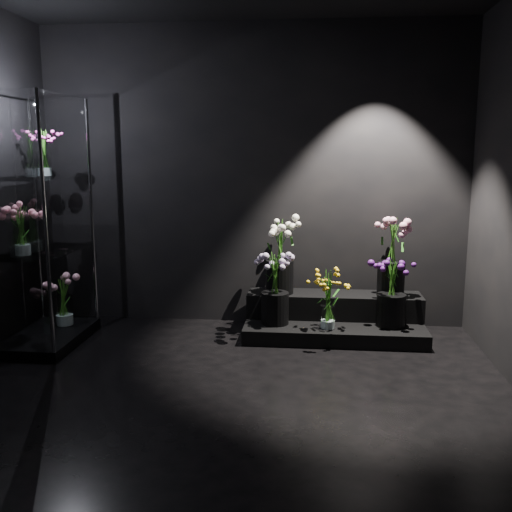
# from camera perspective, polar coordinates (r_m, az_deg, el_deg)

# --- Properties ---
(floor) EXTENTS (4.00, 4.00, 0.00)m
(floor) POSITION_cam_1_polar(r_m,az_deg,el_deg) (3.79, -3.66, -15.28)
(floor) COLOR black
(floor) RESTS_ON ground
(wall_back) EXTENTS (4.00, 0.00, 4.00)m
(wall_back) POSITION_cam_1_polar(r_m,az_deg,el_deg) (5.40, -0.34, 7.86)
(wall_back) COLOR black
(wall_back) RESTS_ON floor
(wall_front) EXTENTS (4.00, 0.00, 4.00)m
(wall_front) POSITION_cam_1_polar(r_m,az_deg,el_deg) (1.50, -16.82, 0.66)
(wall_front) COLOR black
(wall_front) RESTS_ON floor
(display_riser) EXTENTS (1.59, 0.71, 0.35)m
(display_riser) POSITION_cam_1_polar(r_m,az_deg,el_deg) (5.27, 7.79, -6.16)
(display_riser) COLOR black
(display_riser) RESTS_ON floor
(display_case) EXTENTS (0.57, 0.95, 2.09)m
(display_case) POSITION_cam_1_polar(r_m,az_deg,el_deg) (5.10, -20.74, 3.05)
(display_case) COLOR black
(display_case) RESTS_ON floor
(bouquet_orange_bells) EXTENTS (0.32, 0.32, 0.52)m
(bouquet_orange_bells) POSITION_cam_1_polar(r_m,az_deg,el_deg) (4.94, 7.23, -4.18)
(bouquet_orange_bells) COLOR white
(bouquet_orange_bells) RESTS_ON display_riser
(bouquet_lilac) EXTENTS (0.43, 0.43, 0.64)m
(bouquet_lilac) POSITION_cam_1_polar(r_m,az_deg,el_deg) (5.02, 1.92, -2.88)
(bouquet_lilac) COLOR black
(bouquet_lilac) RESTS_ON display_riser
(bouquet_purple) EXTENTS (0.44, 0.44, 0.60)m
(bouquet_purple) POSITION_cam_1_polar(r_m,az_deg,el_deg) (5.09, 13.43, -3.22)
(bouquet_purple) COLOR black
(bouquet_purple) RESTS_ON display_riser
(bouquet_cream_roses) EXTENTS (0.48, 0.48, 0.68)m
(bouquet_cream_roses) POSITION_cam_1_polar(r_m,az_deg,el_deg) (5.20, 2.40, 0.59)
(bouquet_cream_roses) COLOR black
(bouquet_cream_roses) RESTS_ON display_riser
(bouquet_pink_roses) EXTENTS (0.43, 0.43, 0.74)m
(bouquet_pink_roses) POSITION_cam_1_polar(r_m,az_deg,el_deg) (5.25, 13.45, 0.54)
(bouquet_pink_roses) COLOR black
(bouquet_pink_roses) RESTS_ON display_riser
(bouquet_case_pink) EXTENTS (0.38, 0.38, 0.42)m
(bouquet_case_pink) POSITION_cam_1_polar(r_m,az_deg,el_deg) (4.94, -22.42, 2.69)
(bouquet_case_pink) COLOR white
(bouquet_case_pink) RESTS_ON display_case
(bouquet_case_magenta) EXTENTS (0.27, 0.27, 0.41)m
(bouquet_case_magenta) POSITION_cam_1_polar(r_m,az_deg,el_deg) (5.24, -20.50, 9.78)
(bouquet_case_magenta) COLOR white
(bouquet_case_magenta) RESTS_ON display_case
(bouquet_case_base_pink) EXTENTS (0.40, 0.40, 0.46)m
(bouquet_case_base_pink) POSITION_cam_1_polar(r_m,az_deg,el_deg) (5.41, -18.70, -4.06)
(bouquet_case_base_pink) COLOR white
(bouquet_case_base_pink) RESTS_ON display_case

